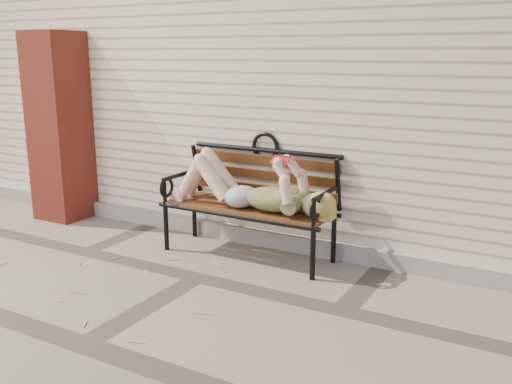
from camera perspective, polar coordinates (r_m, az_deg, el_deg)
The scene contains 7 objects.
ground at distance 4.71m, azimuth -5.83°, elevation -8.52°, with size 80.00×80.00×0.00m, color #7D6B60.
house_wall at distance 7.03m, azimuth 8.30°, elevation 11.38°, with size 8.00×4.00×3.00m, color beige.
foundation_strip at distance 5.46m, azimuth 0.01°, elevation -4.44°, with size 8.00×0.10×0.15m, color gray.
brick_pillar at distance 6.52m, azimuth -19.03°, elevation 6.17°, with size 0.50×0.50×2.00m, color #A33324.
garden_bench at distance 5.08m, azimuth -0.31°, elevation 0.40°, with size 1.67×0.66×1.08m.
reading_woman at distance 4.95m, azimuth -0.93°, elevation 0.48°, with size 1.57×0.36×0.50m.
straw_scatter at distance 4.78m, azimuth -16.78°, elevation -8.66°, with size 2.92×1.61×0.01m.
Camera 1 is at (2.53, -3.55, 1.79)m, focal length 40.00 mm.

